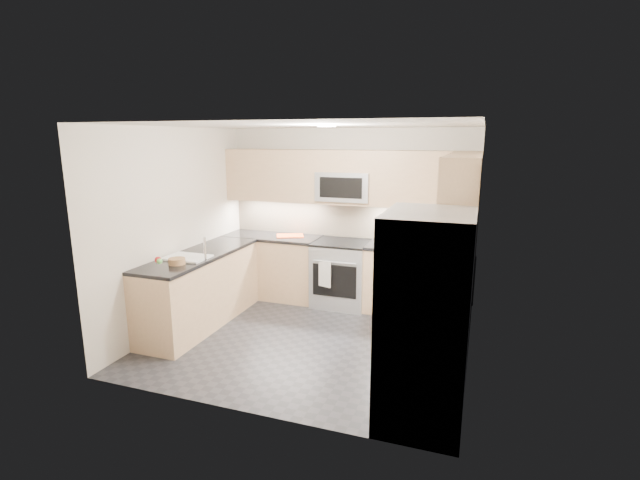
{
  "coord_description": "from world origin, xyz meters",
  "views": [
    {
      "loc": [
        1.82,
        -4.84,
        2.37
      ],
      "look_at": [
        0.0,
        0.35,
        1.15
      ],
      "focal_mm": 26.0,
      "sensor_mm": 36.0,
      "label": 1
    }
  ],
  "objects_px": {
    "utensil_bowl": "(442,242)",
    "cutting_board": "(290,236)",
    "refrigerator": "(425,319)",
    "fruit_basket": "(177,261)",
    "microwave": "(345,186)",
    "gas_range": "(341,274)"
  },
  "relations": [
    {
      "from": "utensil_bowl",
      "to": "fruit_basket",
      "type": "height_order",
      "value": "utensil_bowl"
    },
    {
      "from": "microwave",
      "to": "utensil_bowl",
      "type": "relative_size",
      "value": 2.78
    },
    {
      "from": "fruit_basket",
      "to": "refrigerator",
      "type": "bearing_deg",
      "value": -12.26
    },
    {
      "from": "gas_range",
      "to": "refrigerator",
      "type": "relative_size",
      "value": 0.51
    },
    {
      "from": "refrigerator",
      "to": "fruit_basket",
      "type": "relative_size",
      "value": 9.38
    },
    {
      "from": "utensil_bowl",
      "to": "fruit_basket",
      "type": "distance_m",
      "value": 3.37
    },
    {
      "from": "microwave",
      "to": "refrigerator",
      "type": "height_order",
      "value": "microwave"
    },
    {
      "from": "cutting_board",
      "to": "fruit_basket",
      "type": "relative_size",
      "value": 2.05
    },
    {
      "from": "gas_range",
      "to": "fruit_basket",
      "type": "height_order",
      "value": "fruit_basket"
    },
    {
      "from": "microwave",
      "to": "refrigerator",
      "type": "relative_size",
      "value": 0.42
    },
    {
      "from": "refrigerator",
      "to": "cutting_board",
      "type": "distance_m",
      "value": 3.38
    },
    {
      "from": "cutting_board",
      "to": "refrigerator",
      "type": "bearing_deg",
      "value": -47.72
    },
    {
      "from": "microwave",
      "to": "fruit_basket",
      "type": "height_order",
      "value": "microwave"
    },
    {
      "from": "utensil_bowl",
      "to": "cutting_board",
      "type": "relative_size",
      "value": 0.69
    },
    {
      "from": "gas_range",
      "to": "microwave",
      "type": "relative_size",
      "value": 1.2
    },
    {
      "from": "gas_range",
      "to": "fruit_basket",
      "type": "distance_m",
      "value": 2.36
    },
    {
      "from": "refrigerator",
      "to": "cutting_board",
      "type": "bearing_deg",
      "value": 132.28
    },
    {
      "from": "microwave",
      "to": "cutting_board",
      "type": "relative_size",
      "value": 1.93
    },
    {
      "from": "gas_range",
      "to": "fruit_basket",
      "type": "bearing_deg",
      "value": -128.83
    },
    {
      "from": "cutting_board",
      "to": "utensil_bowl",
      "type": "bearing_deg",
      "value": -0.44
    },
    {
      "from": "microwave",
      "to": "utensil_bowl",
      "type": "bearing_deg",
      "value": -2.88
    },
    {
      "from": "utensil_bowl",
      "to": "cutting_board",
      "type": "height_order",
      "value": "utensil_bowl"
    }
  ]
}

